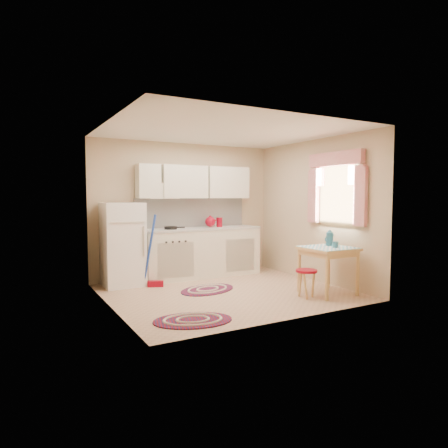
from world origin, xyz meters
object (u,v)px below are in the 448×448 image
Objects in this scene: fridge at (123,244)px; stool at (306,284)px; table at (328,271)px; base_cabinets at (201,253)px.

fridge is 3.33× the size of stool.
stool is (2.16, -2.12, -0.49)m from fridge.
fridge is at bearing 141.27° from table.
fridge is 3.37m from table.
fridge is 3.07m from stool.
base_cabinets reaches higher than stool.
table is at bearing -38.73° from fridge.
stool is at bearing -44.48° from fridge.
stool is at bearing -176.52° from table.
fridge is at bearing -178.07° from base_cabinets.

